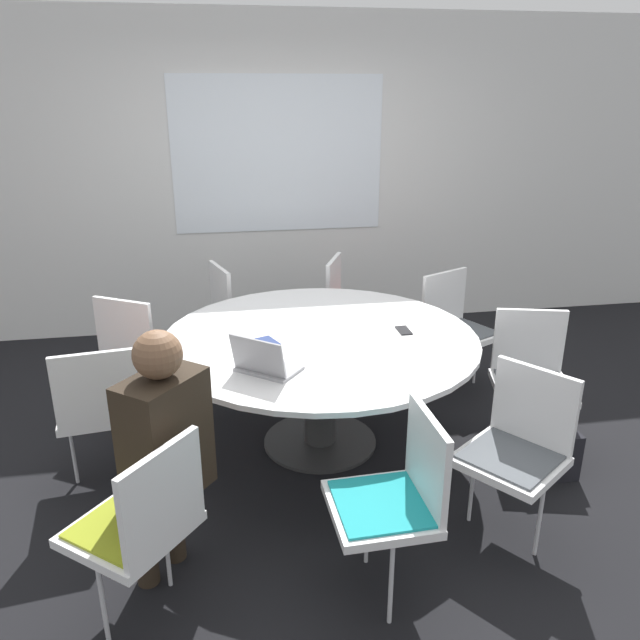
% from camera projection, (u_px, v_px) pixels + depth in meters
% --- Properties ---
extents(ground_plane, '(16.00, 16.00, 0.00)m').
position_uv_depth(ground_plane, '(320.00, 442.00, 3.92)').
color(ground_plane, black).
extents(wall_back, '(8.00, 0.07, 2.70)m').
position_uv_depth(wall_back, '(278.00, 178.00, 5.43)').
color(wall_back, silver).
rests_on(wall_back, ground_plane).
extents(conference_table, '(1.86, 1.86, 0.72)m').
position_uv_depth(conference_table, '(320.00, 356.00, 3.71)').
color(conference_table, '#333333').
rests_on(conference_table, ground_plane).
extents(chair_0, '(0.60, 0.61, 0.86)m').
position_uv_depth(chair_0, '(141.00, 519.00, 2.44)').
color(chair_0, white).
rests_on(chair_0, ground_plane).
extents(chair_1, '(0.43, 0.45, 0.86)m').
position_uv_depth(chair_1, '(396.00, 492.00, 2.60)').
color(chair_1, white).
rests_on(chair_1, ground_plane).
extents(chair_2, '(0.60, 0.60, 0.86)m').
position_uv_depth(chair_2, '(518.00, 442.00, 2.97)').
color(chair_2, white).
rests_on(chair_2, ground_plane).
extents(chair_3, '(0.53, 0.52, 0.86)m').
position_uv_depth(chair_3, '(531.00, 372.00, 3.70)').
color(chair_3, white).
rests_on(chair_3, ground_plane).
extents(chair_4, '(0.58, 0.57, 0.86)m').
position_uv_depth(chair_4, '(455.00, 322.00, 4.48)').
color(chair_4, white).
rests_on(chair_4, ground_plane).
extents(chair_5, '(0.56, 0.57, 0.86)m').
position_uv_depth(chair_5, '(349.00, 302.00, 4.90)').
color(chair_5, white).
rests_on(chair_5, ground_plane).
extents(chair_6, '(0.53, 0.54, 0.86)m').
position_uv_depth(chair_6, '(238.00, 308.00, 4.76)').
color(chair_6, white).
rests_on(chair_6, ground_plane).
extents(chair_7, '(0.59, 0.59, 0.86)m').
position_uv_depth(chair_7, '(139.00, 344.00, 4.10)').
color(chair_7, white).
rests_on(chair_7, ground_plane).
extents(chair_8, '(0.49, 0.47, 0.86)m').
position_uv_depth(chair_8, '(100.00, 403.00, 3.33)').
color(chair_8, white).
rests_on(chair_8, ground_plane).
extents(person_0, '(0.40, 0.42, 1.21)m').
position_uv_depth(person_0, '(164.00, 442.00, 2.61)').
color(person_0, '#2D2319').
rests_on(person_0, ground_plane).
extents(laptop, '(0.38, 0.37, 0.21)m').
position_uv_depth(laptop, '(264.00, 363.00, 3.17)').
color(laptop, '#99999E').
rests_on(laptop, conference_table).
extents(spiral_notebook, '(0.25, 0.22, 0.02)m').
position_uv_depth(spiral_notebook, '(258.00, 345.00, 3.52)').
color(spiral_notebook, navy).
rests_on(spiral_notebook, conference_table).
extents(cell_phone, '(0.07, 0.14, 0.01)m').
position_uv_depth(cell_phone, '(404.00, 330.00, 3.74)').
color(cell_phone, black).
rests_on(cell_phone, conference_table).
extents(handbag, '(0.36, 0.16, 0.28)m').
position_uv_depth(handbag, '(546.00, 455.00, 3.53)').
color(handbag, black).
rests_on(handbag, ground_plane).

